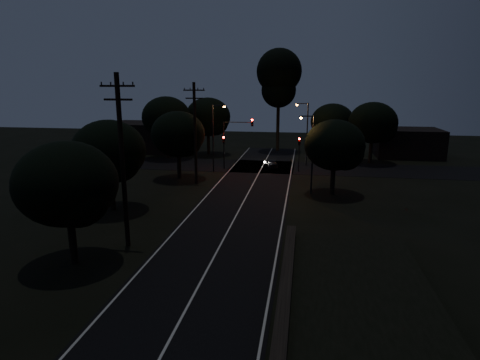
% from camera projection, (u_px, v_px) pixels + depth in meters
% --- Properties ---
extents(road_surface, '(60.00, 70.00, 0.03)m').
position_uv_depth(road_surface, '(251.00, 188.00, 40.88)').
color(road_surface, black).
rests_on(road_surface, ground).
extents(utility_pole_mid, '(2.20, 0.30, 11.00)m').
position_uv_depth(utility_pole_mid, '(122.00, 159.00, 25.00)').
color(utility_pole_mid, black).
rests_on(utility_pole_mid, ground).
extents(utility_pole_far, '(2.20, 0.30, 10.50)m').
position_uv_depth(utility_pole_far, '(195.00, 132.00, 41.38)').
color(utility_pole_far, black).
rests_on(utility_pole_far, ground).
extents(tree_left_b, '(5.71, 5.71, 7.26)m').
position_uv_depth(tree_left_b, '(69.00, 186.00, 22.53)').
color(tree_left_b, black).
rests_on(tree_left_b, ground).
extents(tree_left_c, '(5.97, 5.97, 7.54)m').
position_uv_depth(tree_left_c, '(111.00, 153.00, 32.47)').
color(tree_left_c, black).
rests_on(tree_left_c, ground).
extents(tree_left_d, '(5.90, 5.90, 7.48)m').
position_uv_depth(tree_left_d, '(179.00, 135.00, 43.69)').
color(tree_left_d, black).
rests_on(tree_left_d, ground).
extents(tree_far_nw, '(6.64, 6.64, 8.40)m').
position_uv_depth(tree_far_nw, '(209.00, 118.00, 58.97)').
color(tree_far_nw, black).
rests_on(tree_far_nw, ground).
extents(tree_far_w, '(6.79, 6.79, 8.66)m').
position_uv_depth(tree_far_w, '(168.00, 118.00, 55.85)').
color(tree_far_w, black).
rests_on(tree_far_w, ground).
extents(tree_far_ne, '(6.07, 6.07, 7.68)m').
position_uv_depth(tree_far_ne, '(334.00, 123.00, 56.30)').
color(tree_far_ne, black).
rests_on(tree_far_ne, ground).
extents(tree_far_e, '(6.35, 6.35, 8.05)m').
position_uv_depth(tree_far_e, '(375.00, 124.00, 52.58)').
color(tree_far_e, black).
rests_on(tree_far_e, ground).
extents(tree_right_a, '(5.62, 5.62, 7.14)m').
position_uv_depth(tree_right_a, '(337.00, 147.00, 37.35)').
color(tree_right_a, black).
rests_on(tree_right_a, ground).
extents(tall_pine, '(6.87, 6.87, 15.61)m').
position_uv_depth(tall_pine, '(279.00, 78.00, 61.02)').
color(tall_pine, black).
rests_on(tall_pine, ground).
extents(building_left, '(10.00, 8.00, 4.40)m').
position_uv_depth(building_left, '(144.00, 136.00, 63.51)').
color(building_left, black).
rests_on(building_left, ground).
extents(building_right, '(9.00, 7.00, 4.00)m').
position_uv_depth(building_right, '(407.00, 143.00, 58.31)').
color(building_right, black).
rests_on(building_right, ground).
extents(signal_left, '(0.28, 0.35, 4.10)m').
position_uv_depth(signal_left, '(224.00, 146.00, 49.45)').
color(signal_left, black).
rests_on(signal_left, ground).
extents(signal_right, '(0.28, 0.35, 4.10)m').
position_uv_depth(signal_right, '(299.00, 148.00, 48.02)').
color(signal_right, black).
rests_on(signal_right, ground).
extents(signal_mast, '(3.70, 0.35, 6.25)m').
position_uv_depth(signal_mast, '(237.00, 134.00, 48.84)').
color(signal_mast, black).
rests_on(signal_mast, ground).
extents(streetlight_a, '(1.66, 0.26, 8.00)m').
position_uv_depth(streetlight_a, '(215.00, 133.00, 47.23)').
color(streetlight_a, black).
rests_on(streetlight_a, ground).
extents(streetlight_b, '(1.66, 0.26, 8.00)m').
position_uv_depth(streetlight_b, '(306.00, 129.00, 51.34)').
color(streetlight_b, black).
rests_on(streetlight_b, ground).
extents(streetlight_c, '(1.46, 0.26, 7.50)m').
position_uv_depth(streetlight_c, '(311.00, 149.00, 37.89)').
color(streetlight_c, black).
rests_on(streetlight_c, ground).
extents(car, '(2.10, 3.25, 1.03)m').
position_uv_depth(car, '(272.00, 164.00, 50.30)').
color(car, black).
rests_on(car, ground).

